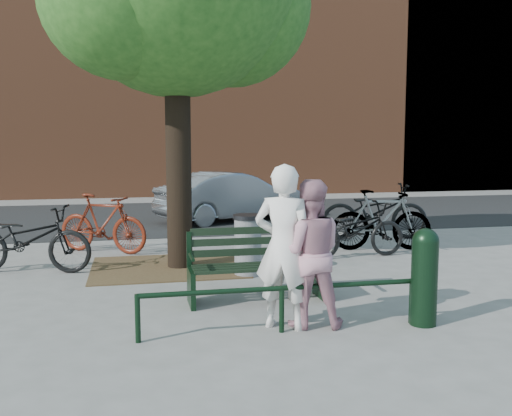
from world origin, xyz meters
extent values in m
plane|color=gray|center=(0.00, 0.00, 0.00)|extent=(90.00, 90.00, 0.00)
cube|color=brown|center=(-1.00, 2.20, 0.01)|extent=(2.40, 2.00, 0.02)
cube|color=black|center=(0.00, 8.50, 0.01)|extent=(40.00, 7.00, 0.01)
cube|color=brown|center=(0.00, 16.00, 6.00)|extent=(45.00, 4.00, 12.00)
cube|color=brown|center=(14.00, 16.00, 7.00)|extent=(10.00, 4.00, 14.00)
cube|color=black|center=(-0.84, 0.00, 0.23)|extent=(0.06, 0.52, 0.45)
cube|color=black|center=(-0.84, 0.23, 0.67)|extent=(0.06, 0.06, 0.44)
cylinder|color=black|center=(-0.84, -0.10, 0.63)|extent=(0.04, 0.36, 0.04)
cube|color=black|center=(0.84, 0.00, 0.23)|extent=(0.06, 0.52, 0.45)
cube|color=black|center=(0.84, 0.23, 0.67)|extent=(0.06, 0.06, 0.44)
cylinder|color=black|center=(0.84, -0.10, 0.63)|extent=(0.04, 0.36, 0.04)
cube|color=black|center=(0.00, 0.00, 0.45)|extent=(1.64, 0.46, 0.04)
cube|color=black|center=(0.00, 0.23, 0.74)|extent=(1.64, 0.03, 0.47)
cylinder|color=black|center=(-1.50, -1.20, 0.25)|extent=(0.06, 0.06, 0.50)
cylinder|color=black|center=(0.00, -1.20, 0.25)|extent=(0.06, 0.06, 0.50)
cylinder|color=black|center=(1.50, -1.20, 0.25)|extent=(0.06, 0.06, 0.50)
cylinder|color=black|center=(0.00, -1.20, 0.48)|extent=(3.00, 0.06, 0.06)
cylinder|color=black|center=(-0.80, 2.20, 1.90)|extent=(0.40, 0.40, 3.80)
sphere|color=#204B17|center=(0.10, 2.50, 4.20)|extent=(2.60, 2.60, 2.60)
imported|color=white|center=(0.06, -1.05, 0.89)|extent=(0.78, 0.69, 1.79)
imported|color=#BA7F8E|center=(0.34, -1.05, 0.81)|extent=(0.89, 0.75, 1.62)
cylinder|color=black|center=(1.60, -1.29, 0.47)|extent=(0.29, 0.29, 0.94)
sphere|color=black|center=(1.60, -1.29, 0.94)|extent=(0.29, 0.29, 0.29)
cylinder|color=gray|center=(0.16, 1.44, 0.43)|extent=(0.41, 0.41, 0.86)
cylinder|color=black|center=(0.16, 1.44, 0.90)|extent=(0.45, 0.45, 0.06)
imported|color=black|center=(-3.12, 2.32, 0.52)|extent=(2.09, 1.16, 1.04)
imported|color=#581A0C|center=(-2.07, 3.71, 0.54)|extent=(1.80, 1.35, 1.08)
imported|color=black|center=(2.26, 2.33, 0.49)|extent=(1.90, 0.80, 0.98)
imported|color=gray|center=(2.99, 2.87, 0.57)|extent=(1.95, 0.87, 1.13)
imported|color=black|center=(3.39, 4.08, 0.58)|extent=(2.30, 1.18, 1.15)
imported|color=gray|center=(0.92, 7.31, 0.63)|extent=(4.03, 2.71, 1.26)
camera|label=1|loc=(-1.51, -6.89, 2.03)|focal=40.00mm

